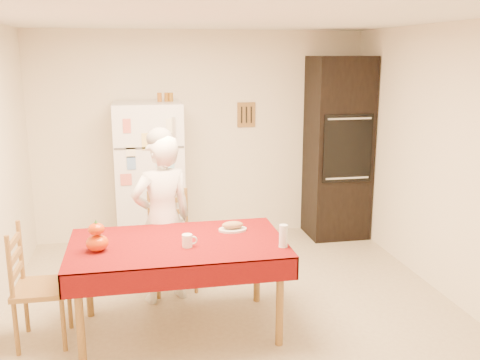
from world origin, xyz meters
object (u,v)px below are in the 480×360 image
object	(u,v)px
oven_cabinet	(338,148)
coffee_mug	(187,241)
refrigerator	(150,177)
seated_woman	(162,219)
bread_plate	(233,229)
wine_glass	(283,236)
chair_far	(171,237)
dining_table	(178,250)
pumpkin_lower	(97,243)
chair_left	(32,282)

from	to	relation	value
oven_cabinet	coffee_mug	bearing A→B (deg)	-133.66
refrigerator	seated_woman	world-z (taller)	refrigerator
seated_woman	bread_plate	bearing A→B (deg)	126.97
wine_glass	bread_plate	size ratio (longest dim) A/B	0.73
coffee_mug	chair_far	bearing A→B (deg)	93.59
dining_table	coffee_mug	world-z (taller)	coffee_mug
chair_far	pumpkin_lower	distance (m)	1.18
dining_table	coffee_mug	xyz separation A→B (m)	(0.06, -0.12, 0.12)
chair_far	bread_plate	size ratio (longest dim) A/B	3.96
pumpkin_lower	oven_cabinet	bearing A→B (deg)	37.68
refrigerator	coffee_mug	bearing A→B (deg)	-84.21
oven_cabinet	coffee_mug	xyz separation A→B (m)	(-2.07, -2.16, -0.29)
chair_far	pumpkin_lower	size ratio (longest dim) A/B	5.62
refrigerator	bread_plate	world-z (taller)	refrigerator
pumpkin_lower	seated_woman	bearing A→B (deg)	51.93
dining_table	coffee_mug	size ratio (longest dim) A/B	17.00
pumpkin_lower	wine_glass	distance (m)	1.42
chair_left	coffee_mug	bearing A→B (deg)	-96.09
pumpkin_lower	chair_left	bearing A→B (deg)	168.58
chair_left	refrigerator	bearing A→B (deg)	-25.16
refrigerator	dining_table	world-z (taller)	refrigerator
chair_far	seated_woman	bearing A→B (deg)	-115.86
refrigerator	chair_far	distance (m)	1.18
chair_far	coffee_mug	xyz separation A→B (m)	(0.06, -1.00, 0.30)
dining_table	bread_plate	xyz separation A→B (m)	(0.48, 0.19, 0.08)
refrigerator	seated_woman	distance (m)	1.40
chair_far	dining_table	bearing A→B (deg)	-98.45
seated_woman	coffee_mug	bearing A→B (deg)	83.91
seated_woman	dining_table	bearing A→B (deg)	80.28
wine_glass	dining_table	bearing A→B (deg)	161.48
oven_cabinet	wine_glass	xyz separation A→B (m)	(-1.34, -2.31, -0.25)
oven_cabinet	chair_far	world-z (taller)	oven_cabinet
dining_table	oven_cabinet	bearing A→B (deg)	43.76
wine_glass	bread_plate	xyz separation A→B (m)	(-0.31, 0.46, -0.08)
seated_woman	pumpkin_lower	distance (m)	0.85
refrigerator	wine_glass	xyz separation A→B (m)	(0.94, -2.26, -0.00)
bread_plate	seated_woman	bearing A→B (deg)	145.00
refrigerator	chair_far	world-z (taller)	refrigerator
chair_far	wine_glass	xyz separation A→B (m)	(0.79, -1.14, 0.34)
refrigerator	coffee_mug	world-z (taller)	refrigerator
chair_left	wine_glass	distance (m)	1.97
chair_far	coffee_mug	size ratio (longest dim) A/B	9.50
pumpkin_lower	coffee_mug	bearing A→B (deg)	-3.97
dining_table	seated_woman	distance (m)	0.60
oven_cabinet	chair_left	bearing A→B (deg)	-148.22
coffee_mug	wine_glass	world-z (taller)	wine_glass
chair_left	seated_woman	distance (m)	1.21
chair_far	wine_glass	size ratio (longest dim) A/B	5.40
pumpkin_lower	dining_table	bearing A→B (deg)	7.23
wine_glass	refrigerator	bearing A→B (deg)	112.68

